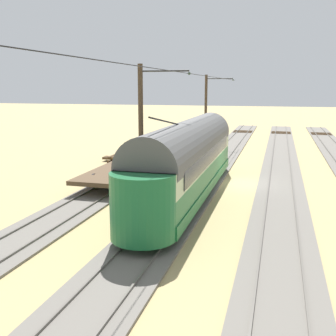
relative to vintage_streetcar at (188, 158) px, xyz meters
name	(u,v)px	position (x,y,z in m)	size (l,w,h in m)	color
ground_plane	(240,184)	(-2.53, -4.06, -2.26)	(220.00, 220.00, 0.00)	tan
track_adjacent_siding	(281,184)	(-5.06, -4.37, -2.21)	(2.80, 80.00, 0.18)	#666059
track_third_siding	(202,180)	(0.00, -4.37, -2.21)	(2.80, 80.00, 0.18)	#666059
track_outer_siding	(130,175)	(5.06, -4.37, -2.21)	(2.80, 80.00, 0.18)	#666059
vintage_streetcar	(188,158)	(0.00, 0.00, 0.00)	(2.65, 17.95, 4.83)	#196033
flatcar_adjacent	(133,162)	(5.06, -5.06, -1.40)	(2.80, 13.79, 1.60)	brown
catenary_pole_foreground	(207,109)	(2.68, -21.02, 1.59)	(2.98, 0.28, 7.36)	#423323
catenary_pole_mid_near	(142,128)	(2.68, -0.10, 1.59)	(2.98, 0.28, 7.36)	#423323
overhead_wire_run	(191,74)	(0.05, -0.88, 4.55)	(2.78, 45.84, 0.18)	black
spare_tie_stack	(117,158)	(8.13, -9.53, -1.99)	(2.40, 2.40, 0.54)	#47331E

